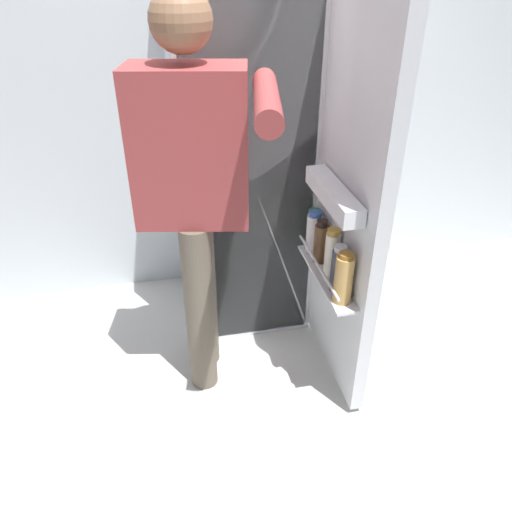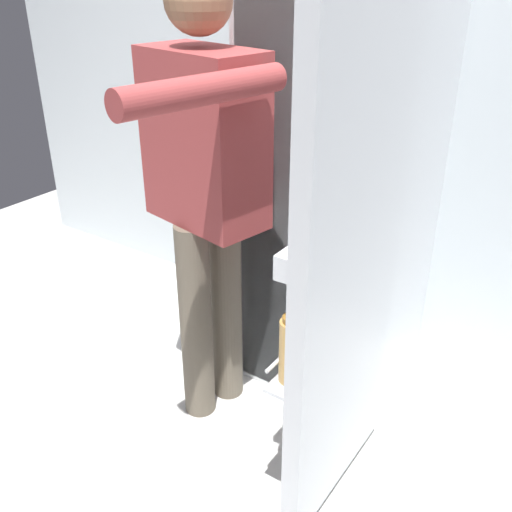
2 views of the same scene
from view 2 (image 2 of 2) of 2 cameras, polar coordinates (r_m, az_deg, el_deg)
name	(u,v)px [view 2 (image 2 of 2)]	position (r m, az deg, el deg)	size (l,w,h in m)	color
ground_plane	(261,434)	(2.29, 0.47, -17.16)	(5.59, 5.59, 0.00)	silver
kitchen_wall	(389,64)	(2.48, 12.98, 17.94)	(4.40, 0.10, 2.46)	silver
refrigerator	(342,185)	(2.19, 8.50, 6.93)	(0.65, 1.20, 1.71)	silver
person	(208,177)	(1.95, -4.80, 7.78)	(0.54, 0.77, 1.60)	#665B4C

